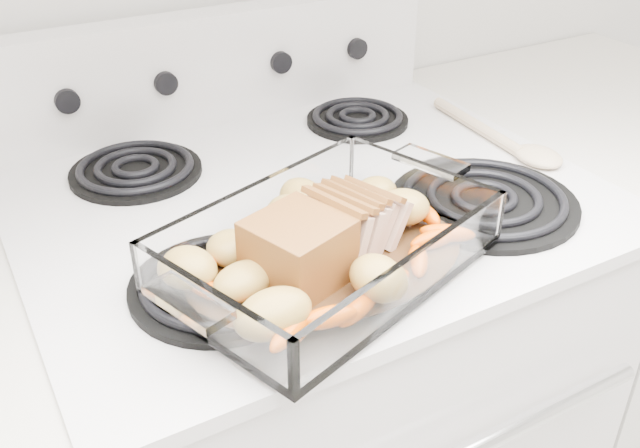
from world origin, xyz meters
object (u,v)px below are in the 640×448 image
counter_right (579,308)px  pork_roast (314,239)px  electric_range (306,418)px  baking_dish (329,254)px

counter_right → pork_roast: bearing=-165.6°
counter_right → pork_roast: pork_roast is taller
electric_range → pork_roast: size_ratio=5.69×
pork_roast → baking_dish: bearing=24.9°
electric_range → baking_dish: 0.52m
electric_range → counter_right: size_ratio=1.20×
counter_right → baking_dish: 0.91m
electric_range → pork_roast: 0.55m
baking_dish → pork_roast: (-0.02, 0.00, 0.03)m
electric_range → pork_roast: electric_range is taller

